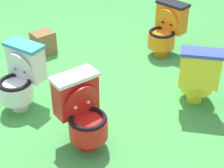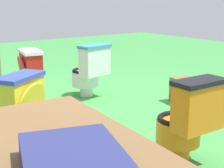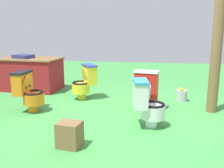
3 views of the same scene
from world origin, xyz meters
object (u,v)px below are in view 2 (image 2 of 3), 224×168
object	(u,v)px
small_crate	(184,90)
toilet_red	(23,80)
toilet_yellow	(33,118)
toilet_orange	(187,120)
toilet_white	(90,70)

from	to	relation	value
small_crate	toilet_red	bearing A→B (deg)	62.07
small_crate	toilet_yellow	bearing A→B (deg)	99.24
toilet_orange	toilet_red	world-z (taller)	same
toilet_orange	toilet_white	size ratio (longest dim) A/B	1.00
toilet_yellow	toilet_white	distance (m)	1.93
toilet_orange	small_crate	world-z (taller)	toilet_orange
toilet_red	small_crate	world-z (taller)	toilet_red
toilet_orange	toilet_white	world-z (taller)	same
toilet_orange	small_crate	bearing A→B (deg)	44.64
toilet_white	small_crate	world-z (taller)	toilet_white
toilet_yellow	toilet_red	distance (m)	1.38
toilet_orange	toilet_red	xyz separation A→B (m)	(2.09, 0.51, 0.00)
toilet_orange	toilet_white	bearing A→B (deg)	80.56
toilet_yellow	toilet_white	size ratio (longest dim) A/B	1.00
toilet_yellow	toilet_white	world-z (taller)	same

